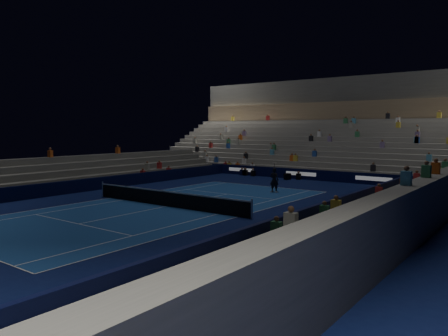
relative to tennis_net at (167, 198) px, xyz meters
name	(u,v)px	position (x,y,z in m)	size (l,w,h in m)	color
ground	(167,206)	(0.00, 0.00, -0.50)	(90.00, 90.00, 0.00)	#0B1444
court_surface	(167,206)	(0.00, 0.00, -0.50)	(10.97, 23.77, 0.01)	navy
sponsor_barrier_far	(301,174)	(0.00, 18.50, 0.00)	(44.00, 0.25, 1.00)	black
sponsor_barrier_east	(308,217)	(9.70, 0.00, 0.00)	(0.25, 37.00, 1.00)	black
sponsor_barrier_west	(76,186)	(-9.70, 0.00, 0.00)	(0.25, 37.00, 1.00)	black
grandstand_main	(340,142)	(0.00, 27.90, 2.87)	(44.00, 15.20, 11.20)	slate
grandstand_east	(379,218)	(13.17, 0.00, 0.41)	(5.00, 37.00, 2.50)	slate
grandstand_west	(50,178)	(-13.17, 0.00, 0.41)	(5.00, 37.00, 2.50)	#61615D
tennis_net	(167,198)	(0.00, 0.00, 0.00)	(12.90, 0.10, 1.10)	#B2B2B7
tennis_player	(274,180)	(2.35, 9.29, 0.45)	(0.70, 0.46, 1.91)	black
broadcast_camera	(287,176)	(-0.96, 17.43, -0.19)	(0.60, 0.98, 0.61)	black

